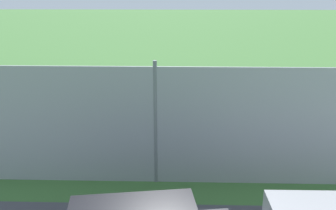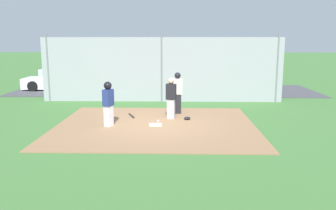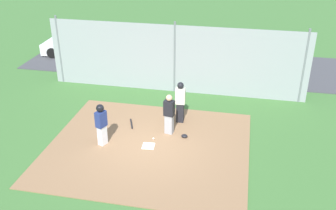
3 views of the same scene
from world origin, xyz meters
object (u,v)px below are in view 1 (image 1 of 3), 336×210
object	(u,v)px
home_plate	(164,117)
runner	(205,95)
catcher_mask	(132,123)
umpire	(138,113)
baseball_bat	(191,130)
catcher	(148,106)
baseball	(161,120)

from	to	relation	value
home_plate	runner	distance (m)	1.91
home_plate	catcher_mask	distance (m)	1.47
umpire	baseball_bat	size ratio (longest dim) A/B	2.29
catcher	catcher_mask	distance (m)	1.02
home_plate	umpire	distance (m)	2.38
runner	baseball	distance (m)	2.06
baseball	runner	bearing A→B (deg)	21.12
home_plate	umpire	bearing A→B (deg)	-111.15
runner	baseball_bat	world-z (taller)	runner
umpire	runner	world-z (taller)	umpire
runner	catcher_mask	world-z (taller)	runner
home_plate	umpire	xyz separation A→B (m)	(-0.80, -2.06, 0.90)
catcher	umpire	size ratio (longest dim) A/B	0.93
home_plate	baseball	distance (m)	0.49
home_plate	baseball_bat	world-z (taller)	baseball_bat
catcher	catcher_mask	size ratio (longest dim) A/B	6.72
runner	catcher_mask	bearing A→B (deg)	42.31
catcher	runner	bearing A→B (deg)	-49.63
home_plate	catcher	world-z (taller)	catcher
baseball_bat	catcher	bearing A→B (deg)	56.71
baseball	catcher_mask	bearing A→B (deg)	-161.02
umpire	home_plate	bearing A→B (deg)	-23.09
home_plate	baseball	bearing A→B (deg)	-97.95
runner	catcher	bearing A→B (deg)	51.78
home_plate	baseball_bat	size ratio (longest dim) A/B	0.58
catcher_mask	baseball	bearing A→B (deg)	18.98
catcher_mask	home_plate	bearing A→B (deg)	36.46
umpire	catcher_mask	world-z (taller)	umpire
catcher	catcher_mask	bearing A→B (deg)	81.88
umpire	baseball_bat	distance (m)	2.15
home_plate	baseball	world-z (taller)	baseball
umpire	runner	xyz separation A→B (m)	(2.47, 2.24, 0.01)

